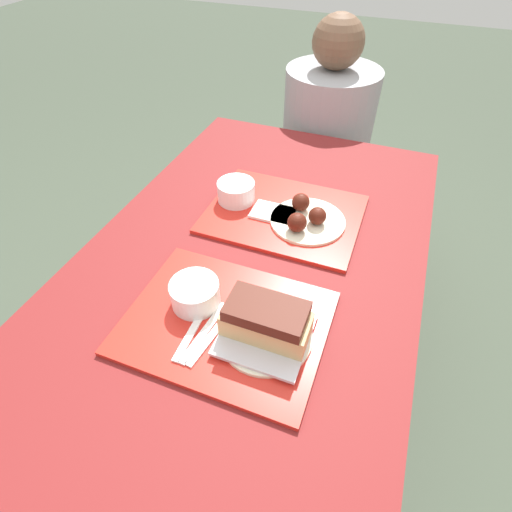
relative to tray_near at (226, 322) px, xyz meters
name	(u,v)px	position (x,y,z in m)	size (l,w,h in m)	color
ground_plane	(253,397)	(-0.03, 0.22, -0.77)	(12.00, 12.00, 0.00)	#424C3D
picnic_table	(252,283)	(-0.03, 0.22, -0.11)	(0.85, 1.41, 0.77)	maroon
picnic_bench_far	(323,189)	(-0.03, 1.15, -0.39)	(0.81, 0.28, 0.46)	maroon
tray_near	(226,322)	(0.00, 0.00, 0.00)	(0.43, 0.34, 0.01)	red
tray_far	(284,214)	(0.00, 0.41, 0.00)	(0.43, 0.34, 0.01)	red
bowl_coleslaw_near	(195,293)	(-0.08, 0.02, 0.04)	(0.11, 0.11, 0.06)	white
brisket_sandwich_plate	(266,324)	(0.09, -0.01, 0.05)	(0.19, 0.19, 0.10)	beige
plastic_fork_near	(203,332)	(-0.03, -0.04, 0.01)	(0.03, 0.17, 0.00)	white
plastic_knife_near	(213,335)	(-0.01, -0.04, 0.01)	(0.04, 0.17, 0.00)	white
plastic_spoon_near	(194,328)	(-0.05, -0.04, 0.01)	(0.02, 0.17, 0.00)	white
bowl_coleslaw_far	(236,191)	(-0.15, 0.42, 0.04)	(0.11, 0.11, 0.06)	white
wings_plate_far	(306,217)	(0.07, 0.39, 0.03)	(0.21, 0.21, 0.06)	beige
napkin_far	(273,213)	(-0.03, 0.39, 0.01)	(0.12, 0.08, 0.01)	white
person_seated_across	(328,120)	(-0.05, 1.15, -0.05)	(0.38, 0.38, 0.67)	#9E9EA3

